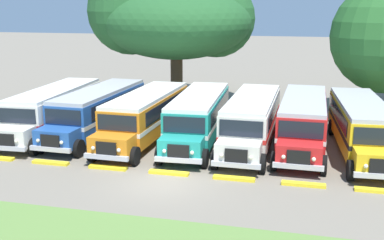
% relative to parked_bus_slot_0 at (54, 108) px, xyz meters
% --- Properties ---
extents(ground_plane, '(220.00, 220.00, 0.00)m').
position_rel_parked_bus_slot_0_xyz_m(ground_plane, '(9.50, -7.05, -1.58)').
color(ground_plane, slate).
extents(parked_bus_slot_0, '(3.15, 10.90, 2.82)m').
position_rel_parked_bus_slot_0_xyz_m(parked_bus_slot_0, '(0.00, 0.00, 0.00)').
color(parked_bus_slot_0, silver).
rests_on(parked_bus_slot_0, ground_plane).
extents(parked_bus_slot_1, '(2.95, 10.87, 2.82)m').
position_rel_parked_bus_slot_0_xyz_m(parked_bus_slot_1, '(2.94, 0.39, 0.00)').
color(parked_bus_slot_1, '#23519E').
rests_on(parked_bus_slot_1, ground_plane).
extents(parked_bus_slot_2, '(2.91, 10.87, 2.82)m').
position_rel_parked_bus_slot_0_xyz_m(parked_bus_slot_2, '(6.36, -0.16, 0.00)').
color(parked_bus_slot_2, orange).
rests_on(parked_bus_slot_2, ground_plane).
extents(parked_bus_slot_3, '(3.13, 10.90, 2.82)m').
position_rel_parked_bus_slot_0_xyz_m(parked_bus_slot_3, '(9.57, 0.25, 0.00)').
color(parked_bus_slot_3, teal).
rests_on(parked_bus_slot_3, ground_plane).
extents(parked_bus_slot_4, '(2.79, 10.85, 2.82)m').
position_rel_parked_bus_slot_0_xyz_m(parked_bus_slot_4, '(12.81, 0.20, 0.00)').
color(parked_bus_slot_4, silver).
rests_on(parked_bus_slot_4, ground_plane).
extents(parked_bus_slot_5, '(2.86, 10.86, 2.82)m').
position_rel_parked_bus_slot_0_xyz_m(parked_bus_slot_5, '(15.76, 0.67, 0.00)').
color(parked_bus_slot_5, red).
rests_on(parked_bus_slot_5, ground_plane).
extents(parked_bus_slot_6, '(3.25, 10.92, 2.82)m').
position_rel_parked_bus_slot_0_xyz_m(parked_bus_slot_6, '(18.94, 0.25, 0.00)').
color(parked_bus_slot_6, yellow).
rests_on(parked_bus_slot_6, ground_plane).
extents(curb_wheelstop_1, '(2.00, 0.36, 0.15)m').
position_rel_parked_bus_slot_0_xyz_m(curb_wheelstop_1, '(3.06, -5.93, -1.51)').
color(curb_wheelstop_1, yellow).
rests_on(curb_wheelstop_1, ground_plane).
extents(curb_wheelstop_2, '(2.00, 0.36, 0.15)m').
position_rel_parked_bus_slot_0_xyz_m(curb_wheelstop_2, '(6.28, -5.93, -1.51)').
color(curb_wheelstop_2, yellow).
rests_on(curb_wheelstop_2, ground_plane).
extents(curb_wheelstop_3, '(2.00, 0.36, 0.15)m').
position_rel_parked_bus_slot_0_xyz_m(curb_wheelstop_3, '(9.50, -5.93, -1.51)').
color(curb_wheelstop_3, yellow).
rests_on(curb_wheelstop_3, ground_plane).
extents(curb_wheelstop_4, '(2.00, 0.36, 0.15)m').
position_rel_parked_bus_slot_0_xyz_m(curb_wheelstop_4, '(12.72, -5.93, -1.51)').
color(curb_wheelstop_4, yellow).
rests_on(curb_wheelstop_4, ground_plane).
extents(curb_wheelstop_5, '(2.00, 0.36, 0.15)m').
position_rel_parked_bus_slot_0_xyz_m(curb_wheelstop_5, '(15.93, -5.93, -1.51)').
color(curb_wheelstop_5, yellow).
rests_on(curb_wheelstop_5, ground_plane).
extents(curb_wheelstop_6, '(2.00, 0.36, 0.15)m').
position_rel_parked_bus_slot_0_xyz_m(curb_wheelstop_6, '(19.15, -5.93, -1.51)').
color(curb_wheelstop_6, yellow).
rests_on(curb_wheelstop_6, ground_plane).
extents(broad_shade_tree, '(13.13, 12.92, 11.08)m').
position_rel_parked_bus_slot_0_xyz_m(broad_shade_tree, '(5.16, 11.14, 5.39)').
color(broad_shade_tree, brown).
rests_on(broad_shade_tree, ground_plane).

